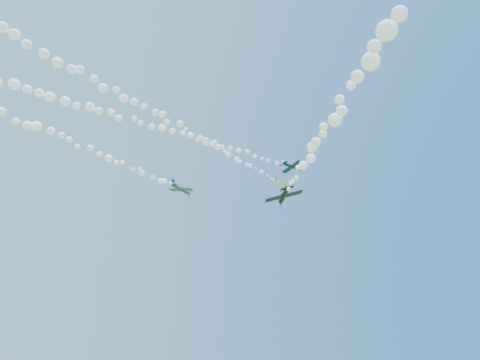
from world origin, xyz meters
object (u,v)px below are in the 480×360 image
plane_white (281,183)px  plane_black (284,196)px  plane_grey (181,189)px  plane_navy (292,166)px

plane_white → plane_black: size_ratio=0.94×
plane_grey → plane_navy: bearing=-38.0°
plane_white → plane_grey: size_ratio=0.90×
plane_black → plane_navy: bearing=-18.1°
plane_navy → plane_black: (-19.75, -23.90, -19.55)m
plane_white → plane_navy: (-4.09, -11.29, -0.20)m
plane_black → plane_white: bearing=-12.7°
plane_white → plane_grey: 34.31m
plane_navy → plane_grey: (-28.22, 5.49, -9.77)m
plane_navy → plane_grey: size_ratio=0.99×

